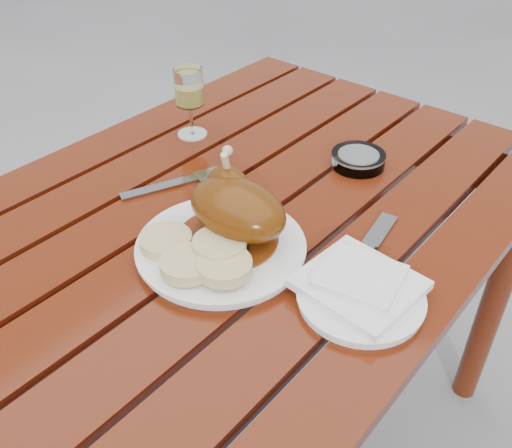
{
  "coord_description": "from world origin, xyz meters",
  "views": [
    {
      "loc": [
        0.54,
        -0.57,
        1.32
      ],
      "look_at": [
        0.09,
        -0.03,
        0.78
      ],
      "focal_mm": 40.0,
      "sensor_mm": 36.0,
      "label": 1
    }
  ],
  "objects_px": {
    "dinner_plate": "(221,248)",
    "ashtray": "(358,159)",
    "table": "(234,356)",
    "side_plate": "(360,298)",
    "wine_glass": "(190,103)"
  },
  "relations": [
    {
      "from": "dinner_plate",
      "to": "ashtray",
      "type": "height_order",
      "value": "ashtray"
    },
    {
      "from": "dinner_plate",
      "to": "side_plate",
      "type": "bearing_deg",
      "value": 11.51
    },
    {
      "from": "table",
      "to": "dinner_plate",
      "type": "distance_m",
      "value": 0.4
    },
    {
      "from": "side_plate",
      "to": "ashtray",
      "type": "bearing_deg",
      "value": 122.38
    },
    {
      "from": "ashtray",
      "to": "table",
      "type": "bearing_deg",
      "value": -108.23
    },
    {
      "from": "table",
      "to": "dinner_plate",
      "type": "height_order",
      "value": "dinner_plate"
    },
    {
      "from": "wine_glass",
      "to": "ashtray",
      "type": "xyz_separation_m",
      "value": [
        0.33,
        0.12,
        -0.06
      ]
    },
    {
      "from": "table",
      "to": "side_plate",
      "type": "height_order",
      "value": "side_plate"
    },
    {
      "from": "wine_glass",
      "to": "ashtray",
      "type": "relative_size",
      "value": 1.39
    },
    {
      "from": "table",
      "to": "side_plate",
      "type": "xyz_separation_m",
      "value": [
        0.29,
        -0.04,
        0.38
      ]
    },
    {
      "from": "wine_glass",
      "to": "side_plate",
      "type": "xyz_separation_m",
      "value": [
        0.53,
        -0.2,
        -0.06
      ]
    },
    {
      "from": "dinner_plate",
      "to": "ashtray",
      "type": "distance_m",
      "value": 0.36
    },
    {
      "from": "table",
      "to": "dinner_plate",
      "type": "relative_size",
      "value": 4.57
    },
    {
      "from": "dinner_plate",
      "to": "ashtray",
      "type": "relative_size",
      "value": 2.56
    },
    {
      "from": "wine_glass",
      "to": "ashtray",
      "type": "distance_m",
      "value": 0.35
    }
  ]
}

